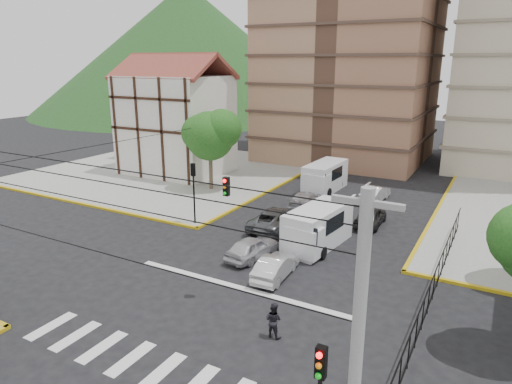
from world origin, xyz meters
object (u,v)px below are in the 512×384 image
Objects in this scene: van_left_lane at (324,178)px; pedestrian_crosswalk at (273,320)px; traffic_light_nw at (194,183)px; van_right_lane at (316,229)px; car_white_front_right at (276,266)px; car_silver_front_left at (252,247)px.

van_left_lane is 23.45m from pedestrian_crosswalk.
traffic_light_nw is 15.03m from pedestrian_crosswalk.
van_right_lane reaches higher than car_white_front_right.
pedestrian_crosswalk is (2.43, -5.05, 0.15)m from car_white_front_right.
van_left_lane is 17.96m from car_white_front_right.
traffic_light_nw is 13.93m from van_left_lane.
traffic_light_nw is 0.76× the size of van_left_lane.
traffic_light_nw reaches higher than car_silver_front_left.
pedestrian_crosswalk is at bearing 112.18° from car_white_front_right.
pedestrian_crosswalk reaches higher than car_silver_front_left.
car_silver_front_left is 1.01× the size of car_white_front_right.
van_left_lane is at bearing -80.88° from car_white_front_right.
car_white_front_right is (3.92, -17.52, -0.61)m from van_left_lane.
pedestrian_crosswalk reaches higher than car_white_front_right.
van_right_lane reaches higher than car_silver_front_left.
van_left_lane reaches higher than van_right_lane.
van_right_lane is at bearing -74.36° from pedestrian_crosswalk.
van_left_lane is 1.49× the size of car_white_front_right.
van_right_lane is 1.02× the size of van_left_lane.
pedestrian_crosswalk is (4.81, -6.66, 0.12)m from car_silver_front_left.
car_silver_front_left is (-2.73, -3.37, -0.58)m from van_right_lane.
van_left_lane reaches higher than car_white_front_right.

